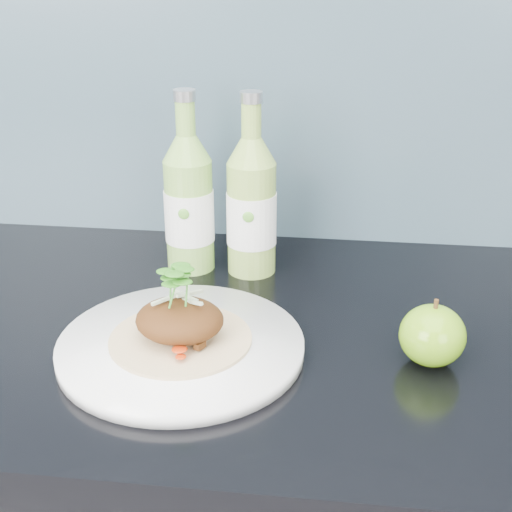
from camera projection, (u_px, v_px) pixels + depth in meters
The scene contains 6 objects.
subway_backsplash at pixel (291, 6), 1.01m from camera, with size 4.00×0.02×0.70m, color #6B92A8.
dinner_plate at pixel (181, 346), 0.82m from camera, with size 0.29×0.29×0.02m.
pork_taco at pixel (180, 318), 0.81m from camera, with size 0.16×0.16×0.10m.
green_apple at pixel (432, 335), 0.79m from camera, with size 0.09×0.09×0.08m.
cider_bottle_left at pixel (189, 204), 1.00m from camera, with size 0.09×0.09×0.26m.
cider_bottle_right at pixel (252, 207), 0.99m from camera, with size 0.07×0.07×0.26m.
Camera 1 is at (0.08, 0.93, 1.34)m, focal length 50.00 mm.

